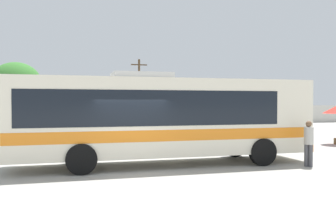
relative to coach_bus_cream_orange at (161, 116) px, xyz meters
The scene contains 8 objects.
ground_plane 9.40m from the coach_bus_cream_orange, 98.45° to the left, with size 300.00×300.00×0.00m, color #A3A099.
perimeter_wall 25.17m from the coach_bus_cream_orange, 93.08° to the left, with size 80.00×0.30×2.10m, color beige.
coach_bus_cream_orange is the anchor object (origin of this frame).
attendant_by_bus_door 5.64m from the coach_bus_cream_orange, 19.80° to the right, with size 0.49×0.49×1.72m.
parked_car_second_silver 21.25m from the coach_bus_cream_orange, 107.17° to the left, with size 4.37×2.17×1.54m.
utility_pole_near 27.13m from the coach_bus_cream_orange, 80.57° to the left, with size 1.80×0.24×7.23m.
roadside_tree_midleft 32.14m from the coach_bus_cream_orange, 105.88° to the left, with size 5.50×5.50×6.96m.
roadside_tree_midright 28.72m from the coach_bus_cream_orange, 82.25° to the left, with size 3.28×3.28×4.77m.
Camera 1 is at (-2.21, -12.91, 2.38)m, focal length 39.68 mm.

